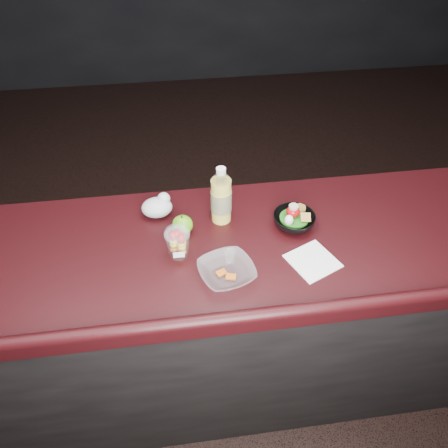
{
  "coord_description": "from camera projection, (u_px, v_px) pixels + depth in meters",
  "views": [
    {
      "loc": [
        -0.14,
        -0.86,
        2.21
      ],
      "look_at": [
        0.02,
        0.33,
        1.1
      ],
      "focal_mm": 35.0,
      "sensor_mm": 36.0,
      "label": 1
    }
  ],
  "objects": [
    {
      "name": "lemonade_bottle",
      "position": [
        221.0,
        199.0,
        1.7
      ],
      "size": [
        0.08,
        0.08,
        0.25
      ],
      "color": "yellow",
      "rests_on": "counter"
    },
    {
      "name": "counter",
      "position": [
        221.0,
        321.0,
        2.01
      ],
      "size": [
        4.06,
        0.71,
        1.02
      ],
      "color": "black",
      "rests_on": "ground"
    },
    {
      "name": "ground",
      "position": [
        230.0,
        433.0,
        2.14
      ],
      "size": [
        8.0,
        8.0,
        0.0
      ],
      "primitive_type": "plane",
      "color": "black",
      "rests_on": "ground"
    },
    {
      "name": "fruit_cup",
      "position": [
        178.0,
        241.0,
        1.58
      ],
      "size": [
        0.1,
        0.1,
        0.13
      ],
      "color": "white",
      "rests_on": "counter"
    },
    {
      "name": "plastic_bag",
      "position": [
        158.0,
        206.0,
        1.77
      ],
      "size": [
        0.13,
        0.1,
        0.09
      ],
      "color": "silver",
      "rests_on": "counter"
    },
    {
      "name": "snack_bowl",
      "position": [
        294.0,
        219.0,
        1.73
      ],
      "size": [
        0.21,
        0.21,
        0.09
      ],
      "rotation": [
        0.0,
        0.0,
        0.28
      ],
      "color": "black",
      "rests_on": "counter"
    },
    {
      "name": "paper_napkin",
      "position": [
        313.0,
        261.0,
        1.6
      ],
      "size": [
        0.21,
        0.21,
        0.0
      ],
      "primitive_type": "cube",
      "rotation": [
        0.0,
        0.0,
        0.41
      ],
      "color": "white",
      "rests_on": "counter"
    },
    {
      "name": "room_shell",
      "position": [
        237.0,
        71.0,
        0.9
      ],
      "size": [
        8.0,
        8.0,
        8.0
      ],
      "color": "black",
      "rests_on": "ground"
    },
    {
      "name": "takeout_bowl",
      "position": [
        227.0,
        272.0,
        1.54
      ],
      "size": [
        0.24,
        0.24,
        0.05
      ],
      "rotation": [
        0.0,
        0.0,
        0.29
      ],
      "color": "silver",
      "rests_on": "counter"
    },
    {
      "name": "green_apple",
      "position": [
        183.0,
        225.0,
        1.69
      ],
      "size": [
        0.08,
        0.08,
        0.08
      ],
      "color": "#328B10",
      "rests_on": "counter"
    }
  ]
}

